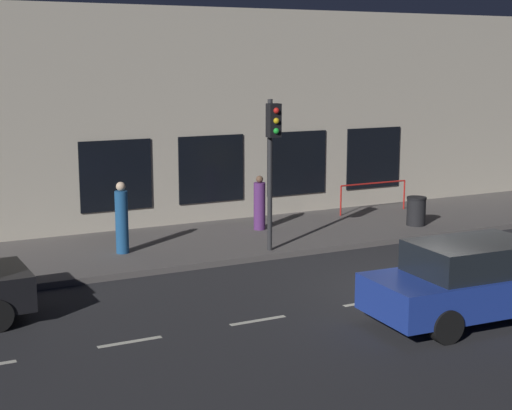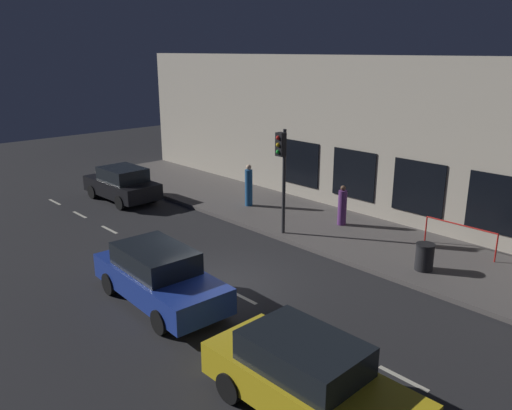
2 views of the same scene
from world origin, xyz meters
The scene contains 12 objects.
ground_plane centered at (0.00, 0.00, 0.00)m, with size 60.00×60.00×0.00m, color #28282B.
sidewalk centered at (6.25, 0.00, 0.07)m, with size 4.50×32.00×0.15m.
building_facade centered at (8.80, 0.00, 3.26)m, with size 0.65×32.00×6.54m.
lane_centre_line centered at (0.00, -1.00, 0.00)m, with size 0.12×27.20×0.01m.
traffic_light centered at (4.29, 1.62, 2.90)m, with size 0.47×0.32×3.90m.
parked_car_0 centered at (-1.86, 0.34, 0.79)m, with size 2.04×4.64×1.58m.
parked_car_1 centered at (2.46, 10.10, 0.79)m, with size 1.97×4.08×1.58m.
parked_car_2 centered at (-2.34, -5.52, 0.79)m, with size 1.89×4.42×1.58m.
pedestrian_0 centered at (6.77, 0.71, 0.88)m, with size 0.37×0.37×1.58m.
pedestrian_1 centered at (5.86, 5.12, 1.02)m, with size 0.43×0.43×1.84m.
trash_bin centered at (5.18, -3.73, 0.58)m, with size 0.59×0.59×0.86m.
red_railing centered at (7.42, -3.75, 0.89)m, with size 0.05×2.53×0.97m.
Camera 2 is at (-8.75, -10.91, 6.75)m, focal length 36.02 mm.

